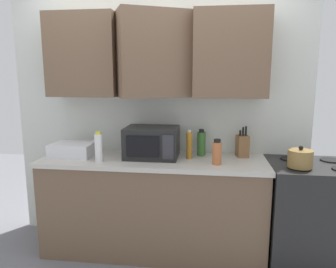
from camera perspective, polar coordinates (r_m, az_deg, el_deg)
wall_back_with_cabinets at (r=3.03m, az=-2.01°, el=9.06°), size 2.91×0.57×2.60m
counter_run at (r=3.05m, az=-2.59°, el=-12.59°), size 2.04×0.63×0.90m
stove_range at (r=3.12m, az=24.35°, el=-12.95°), size 0.76×0.64×0.91m
kettle at (r=2.78m, az=22.64°, el=-4.08°), size 0.20×0.20×0.18m
microwave at (r=2.91m, az=-2.91°, el=-1.50°), size 0.48×0.37×0.28m
dish_rack at (r=3.11m, az=-16.69°, el=-2.68°), size 0.38×0.30×0.12m
knife_block at (r=3.01m, az=13.21°, el=-2.06°), size 0.12×0.14×0.29m
bottle_white_jar at (r=2.83m, az=-12.34°, el=-2.36°), size 0.07×0.07×0.27m
bottle_spice_jar at (r=2.72m, az=8.77°, el=-3.29°), size 0.08×0.08×0.22m
bottle_green_oil at (r=3.00m, az=6.00°, el=-1.66°), size 0.08×0.08×0.25m
bottle_amber_vinegar at (r=2.87m, az=3.84°, el=-1.98°), size 0.05×0.05×0.26m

